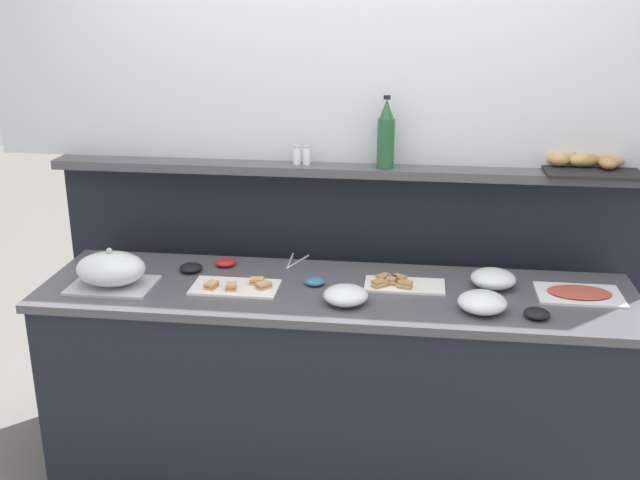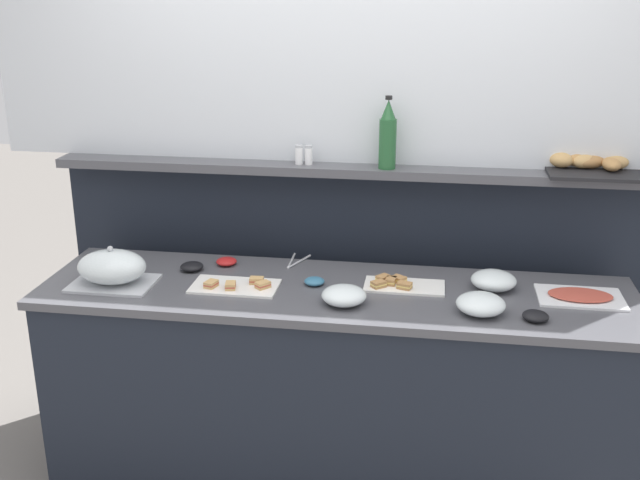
{
  "view_description": "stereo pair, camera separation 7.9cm",
  "coord_description": "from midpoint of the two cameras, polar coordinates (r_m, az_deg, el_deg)",
  "views": [
    {
      "loc": [
        0.3,
        -2.85,
        2.13
      ],
      "look_at": [
        -0.08,
        0.1,
        1.11
      ],
      "focal_mm": 42.45,
      "sensor_mm": 36.0,
      "label": 1
    },
    {
      "loc": [
        0.38,
        -2.84,
        2.13
      ],
      "look_at": [
        -0.08,
        0.1,
        1.11
      ],
      "focal_mm": 42.45,
      "sensor_mm": 36.0,
      "label": 2
    }
  ],
  "objects": [
    {
      "name": "ground_plane",
      "position": [
        4.06,
        2.82,
        -12.65
      ],
      "size": [
        12.0,
        12.0,
        0.0
      ],
      "primitive_type": "plane",
      "color": "slate"
    },
    {
      "name": "cold_cuts_platter",
      "position": [
        3.19,
        19.69,
        -4.03
      ],
      "size": [
        0.33,
        0.22,
        0.02
      ],
      "color": "white",
      "rests_on": "buffet_counter"
    },
    {
      "name": "back_ledge_unit",
      "position": [
        3.65,
        2.82,
        -3.98
      ],
      "size": [
        2.7,
        0.22,
        1.35
      ],
      "color": "black",
      "rests_on": "ground_plane"
    },
    {
      "name": "bread_basket",
      "position": [
        3.46,
        20.39,
        5.33
      ],
      "size": [
        0.4,
        0.29,
        0.08
      ],
      "color": "black",
      "rests_on": "back_ledge_unit"
    },
    {
      "name": "sandwich_platter_front",
      "position": [
        3.12,
        -5.62,
        -3.45
      ],
      "size": [
        0.36,
        0.19,
        0.04
      ],
      "color": "white",
      "rests_on": "buffet_counter"
    },
    {
      "name": "sandwich_platter_rear",
      "position": [
        3.14,
        6.75,
        -3.36
      ],
      "size": [
        0.33,
        0.17,
        0.04
      ],
      "color": "white",
      "rests_on": "buffet_counter"
    },
    {
      "name": "buffet_counter",
      "position": [
        3.31,
        1.81,
        -11.17
      ],
      "size": [
        2.44,
        0.65,
        0.93
      ],
      "color": "black",
      "rests_on": "ground_plane"
    },
    {
      "name": "serving_tongs",
      "position": [
        3.39,
        -1.24,
        -1.63
      ],
      "size": [
        0.08,
        0.19,
        0.01
      ],
      "color": "#B7BABF",
      "rests_on": "buffet_counter"
    },
    {
      "name": "condiment_bowl_red",
      "position": [
        3.14,
        0.3,
        -3.13
      ],
      "size": [
        0.08,
        0.08,
        0.03
      ],
      "primitive_type": "ellipsoid",
      "color": "teal",
      "rests_on": "buffet_counter"
    },
    {
      "name": "glass_bowl_large",
      "position": [
        2.94,
        12.77,
        -4.79
      ],
      "size": [
        0.19,
        0.19,
        0.08
      ],
      "color": "silver",
      "rests_on": "buffet_counter"
    },
    {
      "name": "glass_bowl_small",
      "position": [
        3.18,
        13.64,
        -3.03
      ],
      "size": [
        0.19,
        0.19,
        0.07
      ],
      "color": "silver",
      "rests_on": "buffet_counter"
    },
    {
      "name": "glass_bowl_medium",
      "position": [
        2.96,
        2.58,
        -4.26
      ],
      "size": [
        0.18,
        0.18,
        0.07
      ],
      "color": "silver",
      "rests_on": "buffet_counter"
    },
    {
      "name": "condiment_bowl_cream",
      "position": [
        2.94,
        16.68,
        -5.51
      ],
      "size": [
        0.1,
        0.1,
        0.03
      ],
      "primitive_type": "ellipsoid",
      "color": "black",
      "rests_on": "buffet_counter"
    },
    {
      "name": "upper_wall_panel",
      "position": [
        3.39,
        3.23,
        16.34
      ],
      "size": [
        3.3,
        0.08,
        1.25
      ],
      "primitive_type": "cube",
      "color": "silver",
      "rests_on": "back_ledge_unit"
    },
    {
      "name": "wine_bottle_green",
      "position": [
        3.31,
        5.81,
        7.8
      ],
      "size": [
        0.08,
        0.08,
        0.32
      ],
      "color": "#23562D",
      "rests_on": "back_ledge_unit"
    },
    {
      "name": "serving_cloche",
      "position": [
        3.22,
        -14.74,
        -2.08
      ],
      "size": [
        0.34,
        0.24,
        0.17
      ],
      "color": "#B7BABF",
      "rests_on": "buffet_counter"
    },
    {
      "name": "salt_shaker",
      "position": [
        3.39,
        -0.93,
        6.45
      ],
      "size": [
        0.03,
        0.03,
        0.09
      ],
      "color": "white",
      "rests_on": "back_ledge_unit"
    },
    {
      "name": "condiment_bowl_dark",
      "position": [
        3.33,
        -8.97,
        -1.99
      ],
      "size": [
        0.1,
        0.1,
        0.04
      ],
      "primitive_type": "ellipsoid",
      "color": "black",
      "rests_on": "buffet_counter"
    },
    {
      "name": "condiment_bowl_teal",
      "position": [
        3.38,
        -6.4,
        -1.62
      ],
      "size": [
        0.09,
        0.09,
        0.03
      ],
      "primitive_type": "ellipsoid",
      "color": "red",
      "rests_on": "buffet_counter"
    },
    {
      "name": "pepper_shaker",
      "position": [
        3.39,
        -0.19,
        6.42
      ],
      "size": [
        0.03,
        0.03,
        0.09
      ],
      "color": "white",
      "rests_on": "back_ledge_unit"
    }
  ]
}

